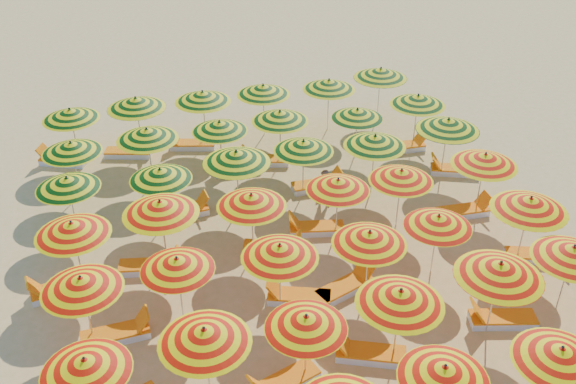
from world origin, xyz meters
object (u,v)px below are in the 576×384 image
object	(u,v)px
umbrella_11	(573,253)
umbrella_12	(81,284)
umbrella_25	(160,174)
umbrella_26	(236,157)
umbrella_14	(280,251)
umbrella_40	(329,85)
umbrella_17	(530,204)
umbrella_41	(381,73)
umbrella_6	(85,365)
lounger_10	(150,266)
lounger_7	(346,287)
lounger_21	(129,152)
lounger_11	(273,248)
lounger_16	(453,170)
lounger_13	(464,211)
lounger_19	(404,147)
umbrella_37	(136,103)
lounger_9	(61,289)
lounger_14	(183,212)
umbrella_22	(401,175)
umbrella_13	(177,264)
umbrella_20	(251,200)
lounger_2	(283,383)
umbrella_32	(220,126)
lounger_8	(537,255)
umbrella_23	(485,159)
lounger_15	(318,185)
umbrella_29	(448,124)
umbrella_10	(500,270)
umbrella_28	(375,141)
umbrella_3	(444,373)
umbrella_4	(561,355)
umbrella_35	(418,100)
umbrella_39	(263,90)
lounger_20	(62,160)
lounger_17	(237,168)
umbrella_34	(357,114)
umbrella_33	(280,116)
umbrella_27	(303,146)
lounger_5	(117,334)
umbrella_19	(160,207)
umbrella_30	(71,147)
umbrella_16	(438,221)
lounger_4	(501,319)
umbrella_18	(72,228)
umbrella_8	(306,322)
lounger_22	(192,144)
lounger_18	(264,160)
lounger_12	(315,228)
umbrella_15	(370,238)
umbrella_9	(400,297)

from	to	relation	value
umbrella_11	umbrella_12	distance (m)	12.20
umbrella_25	umbrella_26	xyz separation A→B (m)	(2.40, 0.03, 0.22)
umbrella_14	umbrella_40	world-z (taller)	umbrella_40
umbrella_17	umbrella_41	world-z (taller)	umbrella_41
umbrella_6	lounger_10	world-z (taller)	umbrella_6
lounger_7	lounger_21	bearing A→B (deg)	98.36
lounger_11	lounger_16	bearing A→B (deg)	38.95
lounger_13	lounger_19	bearing A→B (deg)	93.44
umbrella_37	lounger_19	size ratio (longest dim) A/B	1.31
lounger_7	lounger_19	size ratio (longest dim) A/B	1.04
lounger_9	lounger_14	distance (m)	4.75
lounger_21	umbrella_22	bearing A→B (deg)	-24.57
umbrella_13	lounger_9	bearing A→B (deg)	148.98
umbrella_20	lounger_7	size ratio (longest dim) A/B	1.41
umbrella_25	lounger_2	size ratio (longest dim) A/B	1.13
umbrella_32	lounger_11	world-z (taller)	umbrella_32
lounger_8	lounger_9	xyz separation A→B (m)	(-13.52, 2.36, 0.00)
umbrella_26	lounger_16	world-z (taller)	umbrella_26
umbrella_26	umbrella_23	bearing A→B (deg)	-16.36
umbrella_12	lounger_2	world-z (taller)	umbrella_12
lounger_15	umbrella_29	bearing A→B (deg)	-3.45
umbrella_10	umbrella_28	size ratio (longest dim) A/B	1.04
umbrella_3	lounger_7	world-z (taller)	umbrella_3
umbrella_4	lounger_10	bearing A→B (deg)	136.50
umbrella_35	umbrella_39	bearing A→B (deg)	154.67
umbrella_14	lounger_2	size ratio (longest dim) A/B	1.17
lounger_2	lounger_20	xyz separation A→B (m)	(-5.02, 12.39, 0.00)
lounger_10	lounger_17	world-z (taller)	same
umbrella_10	umbrella_13	distance (m)	7.91
umbrella_34	umbrella_33	bearing A→B (deg)	174.42
lounger_17	lounger_2	bearing A→B (deg)	85.83
umbrella_27	lounger_15	xyz separation A→B (m)	(0.60, 0.18, -1.73)
lounger_8	lounger_10	size ratio (longest dim) A/B	1.01
lounger_2	lounger_5	distance (m)	4.50
umbrella_19	umbrella_30	world-z (taller)	umbrella_19
umbrella_16	lounger_4	distance (m)	3.02
umbrella_13	umbrella_18	bearing A→B (deg)	139.73
umbrella_8	lounger_8	distance (m)	8.44
umbrella_39	lounger_22	xyz separation A→B (m)	(-2.98, -0.32, -1.79)
lounger_18	lounger_17	bearing A→B (deg)	29.30
umbrella_16	umbrella_22	world-z (taller)	umbrella_22
lounger_2	lounger_11	xyz separation A→B (m)	(1.13, 5.06, 0.00)
lounger_17	lounger_9	bearing A→B (deg)	42.21
umbrella_28	lounger_14	world-z (taller)	umbrella_28
lounger_12	lounger_19	distance (m)	6.48
umbrella_18	lounger_13	distance (m)	12.14
umbrella_22	lounger_2	xyz separation A→B (m)	(-5.25, -5.31, -1.71)
umbrella_29	lounger_18	xyz separation A→B (m)	(-5.90, 2.59, -1.90)
umbrella_15	umbrella_9	bearing A→B (deg)	-95.46
umbrella_25	lounger_11	world-z (taller)	umbrella_25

